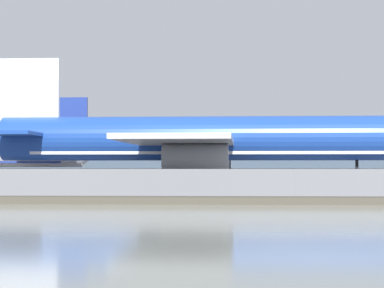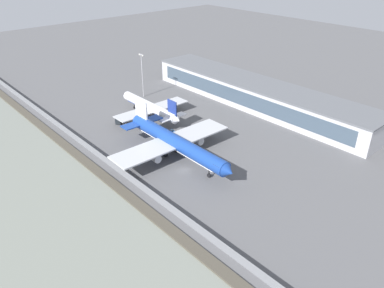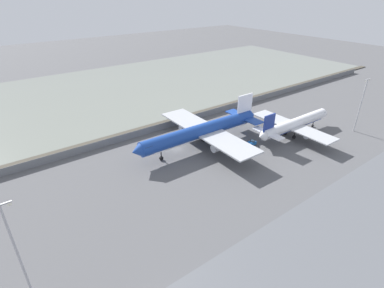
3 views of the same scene
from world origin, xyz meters
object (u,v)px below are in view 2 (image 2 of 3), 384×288
at_px(passenger_jet_white, 150,107).
at_px(ops_van, 120,119).
at_px(apron_light_mast_apron_east, 142,73).
at_px(baggage_tug, 172,132).
at_px(cargo_jet_blue, 175,142).

relative_size(passenger_jet_white, ops_van, 6.73).
distance_m(passenger_jet_white, ops_van, 12.55).
relative_size(ops_van, apron_light_mast_apron_east, 0.28).
distance_m(baggage_tug, apron_light_mast_apron_east, 42.07).
xyz_separation_m(passenger_jet_white, baggage_tug, (17.42, -3.37, -3.46)).
height_order(passenger_jet_white, baggage_tug, passenger_jet_white).
relative_size(cargo_jet_blue, baggage_tug, 14.58).
distance_m(cargo_jet_blue, apron_light_mast_apron_east, 56.88).
relative_size(cargo_jet_blue, passenger_jet_white, 1.33).
relative_size(baggage_tug, apron_light_mast_apron_east, 0.17).
distance_m(ops_van, apron_light_mast_apron_east, 29.82).
bearing_deg(ops_van, passenger_jet_white, 71.12).
height_order(ops_van, apron_light_mast_apron_east, apron_light_mast_apron_east).
xyz_separation_m(cargo_jet_blue, apron_light_mast_apron_east, (-51.34, 23.86, 5.52)).
height_order(cargo_jet_blue, ops_van, cargo_jet_blue).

